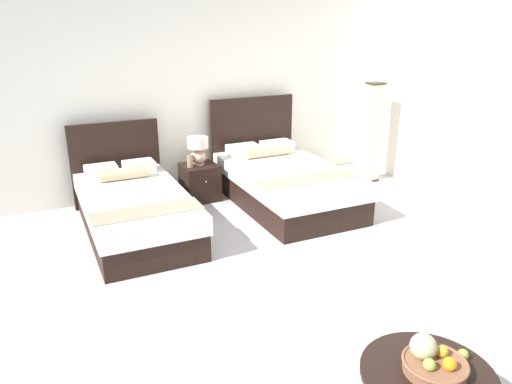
{
  "coord_description": "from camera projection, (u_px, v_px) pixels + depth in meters",
  "views": [
    {
      "loc": [
        -2.15,
        -3.59,
        2.4
      ],
      "look_at": [
        -0.06,
        0.52,
        0.75
      ],
      "focal_mm": 34.31,
      "sensor_mm": 36.0,
      "label": 1
    }
  ],
  "objects": [
    {
      "name": "wall_side_right",
      "position": [
        500.0,
        102.0,
        5.96
      ],
      "size": [
        0.12,
        5.27,
        2.84
      ],
      "primitive_type": "cube",
      "color": "silver",
      "rests_on": "ground"
    },
    {
      "name": "nightstand",
      "position": [
        200.0,
        182.0,
        6.76
      ],
      "size": [
        0.47,
        0.49,
        0.5
      ],
      "color": "black",
      "rests_on": "ground"
    },
    {
      "name": "bed_near_corner",
      "position": [
        284.0,
        181.0,
        6.6
      ],
      "size": [
        1.36,
        2.27,
        1.3
      ],
      "color": "black",
      "rests_on": "ground"
    },
    {
      "name": "loose_apple",
      "position": [
        463.0,
        355.0,
        2.93
      ],
      "size": [
        0.07,
        0.07,
        0.07
      ],
      "color": "#8FA53C",
      "rests_on": "coffee_table"
    },
    {
      "name": "table_lamp",
      "position": [
        198.0,
        149.0,
        6.62
      ],
      "size": [
        0.28,
        0.28,
        0.38
      ],
      "color": "#D2A388",
      "rests_on": "nightstand"
    },
    {
      "name": "vase",
      "position": [
        190.0,
        161.0,
        6.55
      ],
      "size": [
        0.09,
        0.09,
        0.17
      ],
      "color": "#8E7C5C",
      "rests_on": "nightstand"
    },
    {
      "name": "floor_lamp_corner",
      "position": [
        372.0,
        133.0,
        7.36
      ],
      "size": [
        0.23,
        0.23,
        1.5
      ],
      "color": "#332B1F",
      "rests_on": "ground"
    },
    {
      "name": "wall_back",
      "position": [
        178.0,
        92.0,
        6.8
      ],
      "size": [
        10.04,
        0.12,
        2.84
      ],
      "primitive_type": "cube",
      "color": "white",
      "rests_on": "ground"
    },
    {
      "name": "ground_plane",
      "position": [
        286.0,
        281.0,
        4.74
      ],
      "size": [
        10.04,
        9.67,
        0.02
      ],
      "primitive_type": "cube",
      "color": "#B8B0AF"
    },
    {
      "name": "fruit_bowl",
      "position": [
        432.0,
        361.0,
        2.82
      ],
      "size": [
        0.38,
        0.38,
        0.21
      ],
      "color": "brown",
      "rests_on": "coffee_table"
    },
    {
      "name": "bed_near_window",
      "position": [
        134.0,
        208.0,
        5.74
      ],
      "size": [
        1.2,
        2.21,
        1.12
      ],
      "color": "black",
      "rests_on": "ground"
    }
  ]
}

